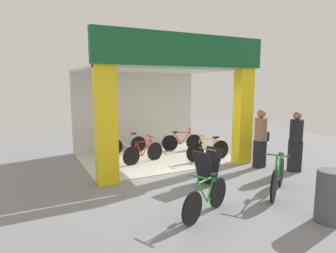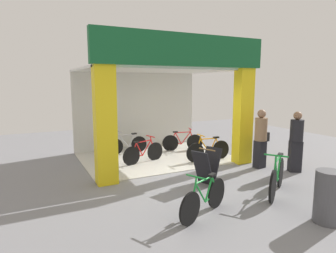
{
  "view_description": "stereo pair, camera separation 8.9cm",
  "coord_description": "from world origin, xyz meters",
  "px_view_note": "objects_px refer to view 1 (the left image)",
  "views": [
    {
      "loc": [
        -3.88,
        -6.74,
        2.46
      ],
      "look_at": [
        0.0,
        0.87,
        1.15
      ],
      "focal_mm": 31.08,
      "sensor_mm": 36.0,
      "label": 1
    },
    {
      "loc": [
        -3.8,
        -6.78,
        2.46
      ],
      "look_at": [
        0.0,
        0.87,
        1.15
      ],
      "focal_mm": 31.08,
      "sensor_mm": 36.0,
      "label": 2
    }
  ],
  "objects_px": {
    "bicycle_inside_0": "(127,145)",
    "bicycle_parked_0": "(278,177)",
    "bicycle_inside_3": "(182,142)",
    "pedestrian_1": "(261,138)",
    "sandwich_board_sign": "(207,166)",
    "bicycle_inside_2": "(143,153)",
    "bicycle_parked_1": "(206,198)",
    "trash_bin": "(329,196)",
    "pedestrian_0": "(296,141)",
    "bicycle_inside_1": "(208,150)"
  },
  "relations": [
    {
      "from": "bicycle_inside_3",
      "to": "trash_bin",
      "type": "xyz_separation_m",
      "value": [
        -0.39,
        -5.9,
        0.15
      ]
    },
    {
      "from": "bicycle_inside_0",
      "to": "pedestrian_1",
      "type": "relative_size",
      "value": 0.86
    },
    {
      "from": "bicycle_parked_0",
      "to": "bicycle_inside_2",
      "type": "bearing_deg",
      "value": 115.15
    },
    {
      "from": "bicycle_parked_0",
      "to": "pedestrian_0",
      "type": "xyz_separation_m",
      "value": [
        1.72,
        0.98,
        0.48
      ]
    },
    {
      "from": "bicycle_parked_1",
      "to": "trash_bin",
      "type": "height_order",
      "value": "trash_bin"
    },
    {
      "from": "pedestrian_0",
      "to": "trash_bin",
      "type": "distance_m",
      "value": 3.07
    },
    {
      "from": "bicycle_parked_0",
      "to": "pedestrian_0",
      "type": "bearing_deg",
      "value": 29.71
    },
    {
      "from": "bicycle_inside_1",
      "to": "trash_bin",
      "type": "bearing_deg",
      "value": -95.93
    },
    {
      "from": "bicycle_parked_1",
      "to": "pedestrian_1",
      "type": "bearing_deg",
      "value": 30.76
    },
    {
      "from": "bicycle_inside_1",
      "to": "pedestrian_1",
      "type": "distance_m",
      "value": 1.66
    },
    {
      "from": "bicycle_inside_0",
      "to": "bicycle_inside_2",
      "type": "bearing_deg",
      "value": -87.43
    },
    {
      "from": "sandwich_board_sign",
      "to": "bicycle_inside_0",
      "type": "bearing_deg",
      "value": 101.23
    },
    {
      "from": "bicycle_inside_3",
      "to": "pedestrian_1",
      "type": "xyz_separation_m",
      "value": [
        0.98,
        -2.84,
        0.55
      ]
    },
    {
      "from": "bicycle_inside_1",
      "to": "bicycle_parked_1",
      "type": "distance_m",
      "value": 3.87
    },
    {
      "from": "bicycle_inside_0",
      "to": "bicycle_parked_0",
      "type": "relative_size",
      "value": 0.99
    },
    {
      "from": "pedestrian_0",
      "to": "bicycle_parked_1",
      "type": "bearing_deg",
      "value": -162.84
    },
    {
      "from": "trash_bin",
      "to": "pedestrian_0",
      "type": "bearing_deg",
      "value": 50.18
    },
    {
      "from": "bicycle_inside_3",
      "to": "sandwich_board_sign",
      "type": "relative_size",
      "value": 1.61
    },
    {
      "from": "sandwich_board_sign",
      "to": "bicycle_inside_2",
      "type": "bearing_deg",
      "value": 105.95
    },
    {
      "from": "bicycle_inside_0",
      "to": "bicycle_inside_1",
      "type": "bearing_deg",
      "value": -45.44
    },
    {
      "from": "bicycle_inside_0",
      "to": "trash_bin",
      "type": "xyz_separation_m",
      "value": [
        1.54,
        -6.36,
        0.15
      ]
    },
    {
      "from": "bicycle_inside_3",
      "to": "pedestrian_1",
      "type": "relative_size",
      "value": 0.84
    },
    {
      "from": "bicycle_inside_0",
      "to": "bicycle_parked_0",
      "type": "bearing_deg",
      "value": -70.52
    },
    {
      "from": "bicycle_inside_0",
      "to": "sandwich_board_sign",
      "type": "bearing_deg",
      "value": -78.77
    },
    {
      "from": "sandwich_board_sign",
      "to": "pedestrian_1",
      "type": "relative_size",
      "value": 0.52
    },
    {
      "from": "bicycle_inside_0",
      "to": "bicycle_inside_1",
      "type": "xyz_separation_m",
      "value": [
        1.99,
        -2.02,
        0.02
      ]
    },
    {
      "from": "sandwich_board_sign",
      "to": "bicycle_parked_0",
      "type": "bearing_deg",
      "value": -50.43
    },
    {
      "from": "bicycle_inside_0",
      "to": "bicycle_parked_1",
      "type": "height_order",
      "value": "bicycle_parked_1"
    },
    {
      "from": "bicycle_parked_0",
      "to": "bicycle_parked_1",
      "type": "distance_m",
      "value": 2.03
    },
    {
      "from": "trash_bin",
      "to": "bicycle_inside_3",
      "type": "bearing_deg",
      "value": 86.24
    },
    {
      "from": "bicycle_inside_3",
      "to": "pedestrian_0",
      "type": "relative_size",
      "value": 0.84
    },
    {
      "from": "sandwich_board_sign",
      "to": "trash_bin",
      "type": "xyz_separation_m",
      "value": [
        0.79,
        -2.6,
        0.03
      ]
    },
    {
      "from": "bicycle_inside_3",
      "to": "sandwich_board_sign",
      "type": "bearing_deg",
      "value": -109.65
    },
    {
      "from": "bicycle_inside_2",
      "to": "trash_bin",
      "type": "distance_m",
      "value": 5.21
    },
    {
      "from": "bicycle_parked_1",
      "to": "pedestrian_0",
      "type": "distance_m",
      "value": 3.95
    },
    {
      "from": "bicycle_inside_3",
      "to": "pedestrian_1",
      "type": "bearing_deg",
      "value": -71.0
    },
    {
      "from": "bicycle_inside_1",
      "to": "bicycle_inside_2",
      "type": "bearing_deg",
      "value": 161.19
    },
    {
      "from": "trash_bin",
      "to": "bicycle_inside_2",
      "type": "bearing_deg",
      "value": 106.49
    },
    {
      "from": "bicycle_inside_0",
      "to": "pedestrian_0",
      "type": "xyz_separation_m",
      "value": [
        3.49,
        -4.02,
        0.55
      ]
    },
    {
      "from": "bicycle_inside_2",
      "to": "sandwich_board_sign",
      "type": "distance_m",
      "value": 2.5
    },
    {
      "from": "bicycle_inside_2",
      "to": "pedestrian_0",
      "type": "height_order",
      "value": "pedestrian_0"
    },
    {
      "from": "pedestrian_1",
      "to": "trash_bin",
      "type": "height_order",
      "value": "pedestrian_1"
    },
    {
      "from": "bicycle_inside_3",
      "to": "bicycle_parked_1",
      "type": "bearing_deg",
      "value": -114.78
    },
    {
      "from": "bicycle_inside_0",
      "to": "bicycle_parked_1",
      "type": "bearing_deg",
      "value": -92.75
    },
    {
      "from": "sandwich_board_sign",
      "to": "pedestrian_0",
      "type": "relative_size",
      "value": 0.52
    },
    {
      "from": "bicycle_inside_3",
      "to": "bicycle_parked_1",
      "type": "xyz_separation_m",
      "value": [
        -2.18,
        -4.72,
        0.01
      ]
    },
    {
      "from": "bicycle_inside_3",
      "to": "bicycle_parked_0",
      "type": "bearing_deg",
      "value": -92.0
    },
    {
      "from": "bicycle_parked_1",
      "to": "bicycle_parked_0",
      "type": "bearing_deg",
      "value": 4.89
    },
    {
      "from": "bicycle_parked_0",
      "to": "trash_bin",
      "type": "relative_size",
      "value": 1.57
    },
    {
      "from": "bicycle_inside_3",
      "to": "pedestrian_0",
      "type": "distance_m",
      "value": 3.93
    }
  ]
}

